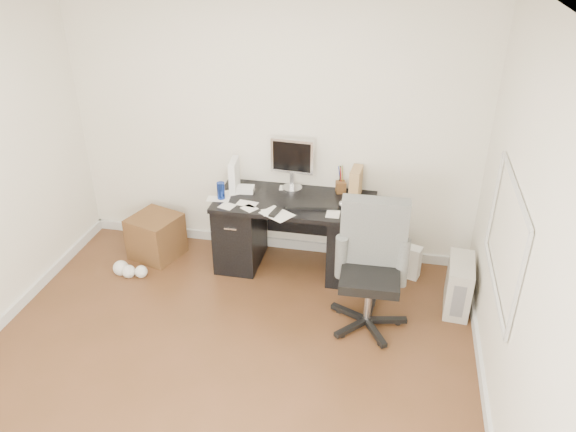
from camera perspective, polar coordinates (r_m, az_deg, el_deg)
name	(u,v)px	position (r m, az deg, el deg)	size (l,w,h in m)	color
ground	(215,381)	(4.49, -7.44, -16.29)	(4.00, 4.00, 0.00)	#4E3019
room_shell	(205,183)	(3.54, -8.48, 3.31)	(4.02, 4.02, 2.71)	silver
desk	(295,232)	(5.45, 0.69, -1.65)	(1.50, 0.70, 0.75)	black
loose_papers	(273,201)	(5.27, -1.53, 1.58)	(1.10, 0.60, 0.00)	white
lcd_monitor	(292,164)	(5.38, 0.43, 5.28)	(0.42, 0.24, 0.52)	silver
keyboard	(312,204)	(5.18, 2.40, 1.19)	(0.48, 0.16, 0.03)	black
computer_mouse	(342,204)	(5.16, 5.50, 1.19)	(0.06, 0.06, 0.06)	silver
travel_mug	(221,191)	(5.31, -6.84, 2.57)	(0.07, 0.07, 0.16)	navy
white_binder	(234,175)	(5.44, -5.49, 4.17)	(0.12, 0.27, 0.31)	white
magazine_file	(356,183)	(5.32, 6.90, 3.36)	(0.12, 0.24, 0.29)	#A87C51
pen_cup	(341,180)	(5.39, 5.42, 3.69)	(0.11, 0.11, 0.27)	#502D16
yellow_book	(356,210)	(5.10, 6.88, 0.66)	(0.20, 0.25, 0.04)	yellow
paper_remote	(277,213)	(5.03, -1.12, 0.31)	(0.28, 0.22, 0.02)	white
office_chair	(371,270)	(4.66, 8.40, -5.48)	(0.63, 0.63, 1.12)	#4D504D
pc_tower	(459,285)	(5.21, 16.95, -6.75)	(0.21, 0.47, 0.47)	#AAA799
shopping_bag	(408,261)	(5.56, 12.05, -4.50)	(0.24, 0.17, 0.33)	white
wicker_basket	(156,236)	(5.88, -13.26, -2.01)	(0.44, 0.44, 0.44)	#453014
desk_printer	(376,258)	(5.66, 8.92, -4.26)	(0.37, 0.30, 0.22)	slate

